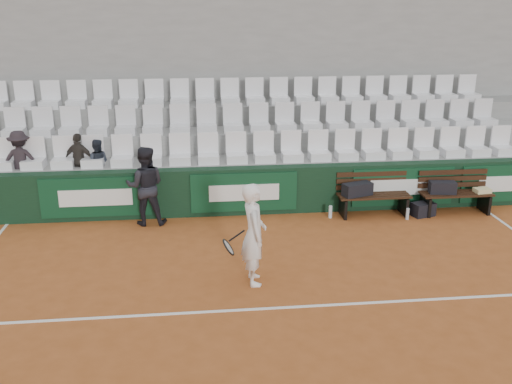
# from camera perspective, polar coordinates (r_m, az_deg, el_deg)

# --- Properties ---
(ground) EXTENTS (80.00, 80.00, 0.00)m
(ground) POSITION_cam_1_polar(r_m,az_deg,el_deg) (8.54, 2.48, -11.52)
(ground) COLOR #AA5626
(ground) RESTS_ON ground
(court_baseline) EXTENTS (18.00, 0.06, 0.01)m
(court_baseline) POSITION_cam_1_polar(r_m,az_deg,el_deg) (8.54, 2.48, -11.49)
(court_baseline) COLOR white
(court_baseline) RESTS_ON ground
(back_barrier) EXTENTS (18.00, 0.34, 1.00)m
(back_barrier) POSITION_cam_1_polar(r_m,az_deg,el_deg) (11.97, 0.01, 0.18)
(back_barrier) COLOR black
(back_barrier) RESTS_ON ground
(grandstand_tier_front) EXTENTS (18.00, 0.95, 1.00)m
(grandstand_tier_front) POSITION_cam_1_polar(r_m,az_deg,el_deg) (12.56, -0.61, 1.07)
(grandstand_tier_front) COLOR #999996
(grandstand_tier_front) RESTS_ON ground
(grandstand_tier_mid) EXTENTS (18.00, 0.95, 1.45)m
(grandstand_tier_mid) POSITION_cam_1_polar(r_m,az_deg,el_deg) (13.41, -1.01, 3.20)
(grandstand_tier_mid) COLOR #969693
(grandstand_tier_mid) RESTS_ON ground
(grandstand_tier_back) EXTENTS (18.00, 0.95, 1.90)m
(grandstand_tier_back) POSITION_cam_1_polar(r_m,az_deg,el_deg) (14.27, -1.36, 5.08)
(grandstand_tier_back) COLOR gray
(grandstand_tier_back) RESTS_ON ground
(grandstand_rear_wall) EXTENTS (18.00, 0.30, 4.40)m
(grandstand_rear_wall) POSITION_cam_1_polar(r_m,az_deg,el_deg) (14.64, -1.61, 10.41)
(grandstand_rear_wall) COLOR gray
(grandstand_rear_wall) RESTS_ON ground
(seat_row_front) EXTENTS (11.90, 0.44, 0.63)m
(seat_row_front) POSITION_cam_1_polar(r_m,az_deg,el_deg) (12.17, -0.55, 4.48)
(seat_row_front) COLOR white
(seat_row_front) RESTS_ON grandstand_tier_front
(seat_row_mid) EXTENTS (11.90, 0.44, 0.63)m
(seat_row_mid) POSITION_cam_1_polar(r_m,az_deg,el_deg) (13.00, -0.97, 7.42)
(seat_row_mid) COLOR silver
(seat_row_mid) RESTS_ON grandstand_tier_mid
(seat_row_back) EXTENTS (11.90, 0.44, 0.63)m
(seat_row_back) POSITION_cam_1_polar(r_m,az_deg,el_deg) (13.85, -1.34, 10.01)
(seat_row_back) COLOR silver
(seat_row_back) RESTS_ON grandstand_tier_back
(bench_left) EXTENTS (1.50, 0.56, 0.45)m
(bench_left) POSITION_cam_1_polar(r_m,az_deg,el_deg) (12.18, 11.65, -1.27)
(bench_left) COLOR #341D0F
(bench_left) RESTS_ON ground
(bench_right) EXTENTS (1.50, 0.56, 0.45)m
(bench_right) POSITION_cam_1_polar(r_m,az_deg,el_deg) (12.76, 19.29, -1.03)
(bench_right) COLOR #321B0F
(bench_right) RESTS_ON ground
(sports_bag_left) EXTENTS (0.67, 0.44, 0.26)m
(sports_bag_left) POSITION_cam_1_polar(r_m,az_deg,el_deg) (11.96, 10.11, 0.27)
(sports_bag_left) COLOR black
(sports_bag_left) RESTS_ON bench_left
(sports_bag_right) EXTENTS (0.57, 0.32, 0.25)m
(sports_bag_right) POSITION_cam_1_polar(r_m,az_deg,el_deg) (12.53, 18.14, 0.44)
(sports_bag_right) COLOR black
(sports_bag_right) RESTS_ON bench_right
(towel) EXTENTS (0.34, 0.26, 0.09)m
(towel) POSITION_cam_1_polar(r_m,az_deg,el_deg) (12.89, 21.68, 0.15)
(towel) COLOR beige
(towel) RESTS_ON bench_right
(sports_bag_ground) EXTENTS (0.53, 0.41, 0.28)m
(sports_bag_ground) POSITION_cam_1_polar(r_m,az_deg,el_deg) (12.42, 16.36, -1.67)
(sports_bag_ground) COLOR black
(sports_bag_ground) RESTS_ON ground
(water_bottle_near) EXTENTS (0.07, 0.07, 0.26)m
(water_bottle_near) POSITION_cam_1_polar(r_m,az_deg,el_deg) (11.91, 7.45, -1.97)
(water_bottle_near) COLOR silver
(water_bottle_near) RESTS_ON ground
(water_bottle_far) EXTENTS (0.07, 0.07, 0.24)m
(water_bottle_far) POSITION_cam_1_polar(r_m,az_deg,el_deg) (12.13, 14.91, -2.12)
(water_bottle_far) COLOR #ADBCC4
(water_bottle_far) RESTS_ON ground
(tennis_player) EXTENTS (0.71, 0.62, 1.65)m
(tennis_player) POSITION_cam_1_polar(r_m,az_deg,el_deg) (8.91, -0.24, -4.23)
(tennis_player) COLOR white
(tennis_player) RESTS_ON ground
(ball_kid) EXTENTS (0.78, 0.61, 1.60)m
(ball_kid) POSITION_cam_1_polar(r_m,az_deg,el_deg) (11.49, -10.99, 0.60)
(ball_kid) COLOR black
(ball_kid) RESTS_ON ground
(spectator_a) EXTENTS (0.82, 0.50, 1.23)m
(spectator_a) POSITION_cam_1_polar(r_m,az_deg,el_deg) (12.62, -22.71, 4.95)
(spectator_a) COLOR black
(spectator_a) RESTS_ON grandstand_tier_front
(spectator_b) EXTENTS (0.72, 0.47, 1.14)m
(spectator_b) POSITION_cam_1_polar(r_m,az_deg,el_deg) (12.35, -17.43, 5.05)
(spectator_b) COLOR #2E2A25
(spectator_b) RESTS_ON grandstand_tier_front
(spectator_c) EXTENTS (0.50, 0.40, 1.01)m
(spectator_c) POSITION_cam_1_polar(r_m,az_deg,el_deg) (12.30, -15.75, 4.84)
(spectator_c) COLOR #212631
(spectator_c) RESTS_ON grandstand_tier_front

